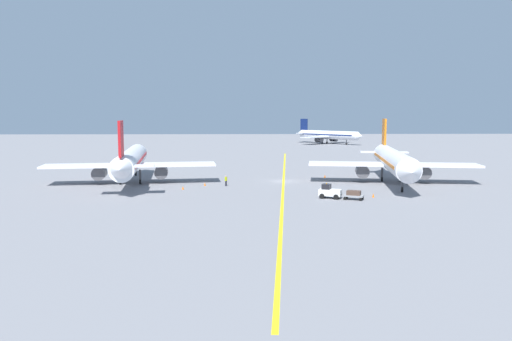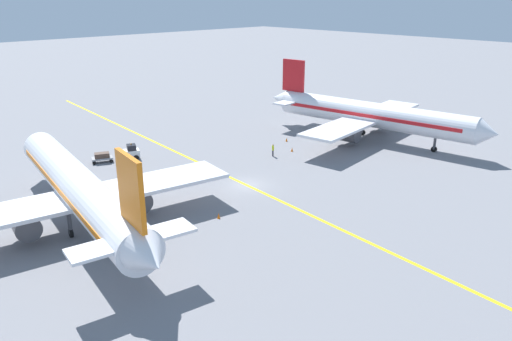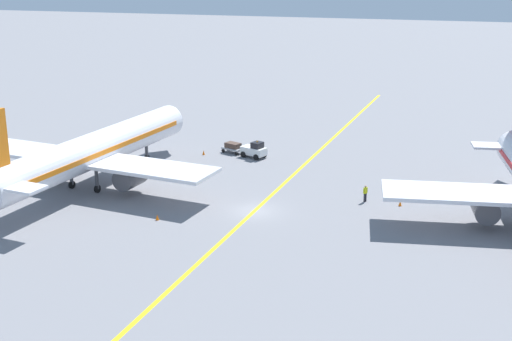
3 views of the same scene
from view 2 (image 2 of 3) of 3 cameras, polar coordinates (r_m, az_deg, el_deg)
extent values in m
plane|color=slate|center=(56.51, -1.10, -1.67)|extent=(400.00, 400.00, 0.00)
cube|color=yellow|center=(56.50, -1.10, -1.67)|extent=(11.58, 119.52, 0.01)
cylinder|color=white|center=(75.00, 13.08, 6.24)|extent=(7.36, 30.21, 3.60)
cone|color=white|center=(69.73, 25.06, 3.89)|extent=(3.70, 2.81, 3.42)
cone|color=white|center=(83.25, 2.81, 8.24)|extent=(3.41, 3.36, 3.06)
cube|color=red|center=(74.96, 13.09, 6.35)|extent=(7.02, 27.24, 0.50)
cube|color=white|center=(75.59, 12.36, 5.84)|extent=(28.43, 8.70, 0.36)
cylinder|color=#4C4C51|center=(80.27, 13.93, 5.59)|extent=(2.59, 3.45, 2.20)
cylinder|color=#4C4C51|center=(71.58, 10.45, 4.17)|extent=(2.59, 3.45, 2.20)
cube|color=red|center=(81.12, 4.31, 10.77)|extent=(0.86, 4.01, 5.00)
cube|color=white|center=(81.53, 4.53, 8.03)|extent=(9.23, 3.52, 0.24)
cylinder|color=#4C4C51|center=(72.08, 19.76, 3.07)|extent=(0.36, 0.36, 2.00)
cylinder|color=black|center=(72.35, 19.67, 2.31)|extent=(0.38, 0.83, 0.80)
cylinder|color=#4C4C51|center=(77.81, 12.15, 4.97)|extent=(0.36, 0.36, 2.00)
cylinder|color=black|center=(78.06, 12.10, 4.26)|extent=(0.38, 0.83, 0.80)
cylinder|color=#4C4C51|center=(75.05, 11.03, 4.51)|extent=(0.36, 0.36, 2.00)
cylinder|color=black|center=(75.31, 10.98, 3.77)|extent=(0.38, 0.83, 0.80)
cylinder|color=white|center=(48.43, -19.66, -1.78)|extent=(8.43, 30.19, 3.60)
cone|color=white|center=(63.56, -23.62, 2.70)|extent=(3.76, 2.92, 3.42)
cone|color=white|center=(33.90, -12.03, -9.86)|extent=(3.51, 3.46, 3.06)
cube|color=orange|center=(48.38, -19.68, -1.62)|extent=(7.99, 27.23, 0.50)
cube|color=white|center=(47.77, -19.23, -2.95)|extent=(28.47, 9.69, 0.36)
cylinder|color=#4C4C51|center=(47.41, -24.87, -5.56)|extent=(2.69, 3.52, 2.20)
cylinder|color=#4C4C51|center=(49.58, -13.54, -3.11)|extent=(2.69, 3.52, 2.20)
cube|color=orange|center=(34.32, -14.13, -2.24)|extent=(1.01, 4.01, 5.00)
cube|color=white|center=(36.34, -13.90, -7.71)|extent=(9.27, 3.83, 0.24)
cylinder|color=#4C4C51|center=(58.07, -21.95, -1.09)|extent=(0.36, 0.36, 2.00)
cylinder|color=black|center=(58.41, -21.83, -2.00)|extent=(0.41, 0.83, 0.80)
cylinder|color=#4C4C51|center=(47.20, -20.53, -5.63)|extent=(0.36, 0.36, 2.00)
cylinder|color=black|center=(47.61, -20.39, -6.72)|extent=(0.41, 0.83, 0.80)
cylinder|color=#4C4C51|center=(47.90, -16.84, -4.81)|extent=(0.36, 0.36, 2.00)
cylinder|color=black|center=(48.31, -16.73, -5.89)|extent=(0.41, 0.83, 0.80)
cube|color=white|center=(67.05, -14.47, 1.89)|extent=(3.35, 2.56, 0.90)
cube|color=black|center=(66.88, -14.06, 2.59)|extent=(1.51, 1.60, 0.70)
sphere|color=orange|center=(66.75, -14.09, 2.95)|extent=(0.16, 0.16, 0.16)
cylinder|color=black|center=(68.00, -13.70, 1.80)|extent=(0.74, 0.51, 0.70)
cylinder|color=black|center=(66.57, -13.53, 1.43)|extent=(0.74, 0.51, 0.70)
cylinder|color=black|center=(67.82, -15.33, 1.61)|extent=(0.74, 0.51, 0.70)
cylinder|color=black|center=(66.39, -15.19, 1.24)|extent=(0.74, 0.51, 0.70)
cube|color=gray|center=(66.92, -17.16, 1.36)|extent=(2.94, 2.31, 0.20)
cube|color=#4C382D|center=(66.80, -17.20, 1.68)|extent=(2.11, 1.75, 0.60)
cylinder|color=black|center=(67.67, -16.30, 1.36)|extent=(0.46, 0.30, 0.44)
cylinder|color=black|center=(66.47, -16.20, 1.04)|extent=(0.46, 0.30, 0.44)
cylinder|color=black|center=(67.58, -18.05, 1.15)|extent=(0.46, 0.30, 0.44)
cylinder|color=black|center=(66.38, -17.99, 0.83)|extent=(0.46, 0.30, 0.44)
cylinder|color=#23232D|center=(66.27, 1.96, 1.97)|extent=(0.16, 0.16, 0.85)
cylinder|color=#23232D|center=(66.46, 1.93, 2.02)|extent=(0.16, 0.16, 0.85)
cube|color=#CCD819|center=(66.15, 1.95, 2.59)|extent=(0.39, 0.42, 0.60)
cylinder|color=#CCD819|center=(65.93, 1.98, 2.53)|extent=(0.10, 0.10, 0.55)
cylinder|color=#CCD819|center=(66.38, 1.92, 2.65)|extent=(0.10, 0.10, 0.55)
sphere|color=tan|center=(66.03, 1.95, 2.94)|extent=(0.22, 0.22, 0.22)
cone|color=orange|center=(64.19, -18.88, 0.15)|extent=(0.32, 0.32, 0.55)
cone|color=orange|center=(48.39, -4.29, -5.18)|extent=(0.32, 0.32, 0.55)
cone|color=orange|center=(68.57, 4.14, 2.40)|extent=(0.32, 0.32, 0.55)
cone|color=orange|center=(73.24, 3.52, 3.55)|extent=(0.32, 0.32, 0.55)
camera|label=1|loc=(131.00, -25.30, 13.91)|focal=35.00mm
camera|label=3|loc=(56.81, 71.14, 9.73)|focal=50.00mm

